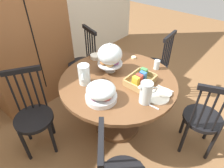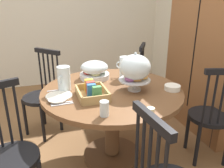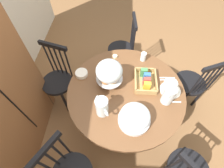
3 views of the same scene
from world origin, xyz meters
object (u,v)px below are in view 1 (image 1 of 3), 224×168
at_px(milk_pitcher, 84,75).
at_px(china_plate_large, 158,97).
at_px(dining_table, 118,94).
at_px(pastry_stand_with_dome, 110,55).
at_px(cereal_bowl, 96,56).
at_px(china_plate_small, 164,93).
at_px(drinking_glass, 157,65).
at_px(cereal_basket, 140,79).
at_px(orange_juice_pitcher, 146,93).
at_px(fruit_platter_covered, 101,92).
at_px(windsor_chair_host_seat, 155,66).
at_px(butter_dish, 134,57).
at_px(windsor_chair_far_side, 203,120).
at_px(windsor_chair_by_cabinet, 34,117).
at_px(windsor_chair_near_window, 84,64).
at_px(wooden_armoire, 22,34).

bearing_deg(milk_pitcher, china_plate_large, -67.13).
relative_size(dining_table, pastry_stand_with_dome, 3.66).
bearing_deg(pastry_stand_with_dome, cereal_bowl, 72.71).
distance_m(china_plate_small, drinking_glass, 0.45).
relative_size(cereal_basket, china_plate_small, 2.11).
height_order(orange_juice_pitcher, milk_pitcher, same).
bearing_deg(china_plate_large, drinking_glass, 31.83).
bearing_deg(fruit_platter_covered, china_plate_small, -42.16).
bearing_deg(windsor_chair_host_seat, milk_pitcher, 171.42).
relative_size(pastry_stand_with_dome, butter_dish, 5.73).
relative_size(windsor_chair_far_side, milk_pitcher, 4.50).
bearing_deg(pastry_stand_with_dome, windsor_chair_host_seat, -9.17).
distance_m(fruit_platter_covered, drinking_glass, 0.81).
relative_size(china_plate_large, butter_dish, 3.67).
bearing_deg(pastry_stand_with_dome, china_plate_small, -87.20).
height_order(windsor_chair_host_seat, butter_dish, windsor_chair_host_seat).
bearing_deg(drinking_glass, cereal_bowl, 111.52).
bearing_deg(cereal_basket, windsor_chair_by_cabinet, 141.72).
distance_m(china_plate_small, butter_dish, 0.73).
height_order(cereal_bowl, drinking_glass, drinking_glass).
xyz_separation_m(windsor_chair_near_window, milk_pitcher, (-0.55, -0.66, 0.39)).
bearing_deg(windsor_chair_by_cabinet, dining_table, -32.46).
height_order(dining_table, cereal_basket, cereal_basket).
distance_m(windsor_chair_by_cabinet, pastry_stand_with_dome, 1.04).
distance_m(pastry_stand_with_dome, cereal_bowl, 0.38).
xyz_separation_m(windsor_chair_near_window, china_plate_small, (-0.17, -1.37, 0.30)).
distance_m(windsor_chair_host_seat, orange_juice_pitcher, 1.19).
distance_m(wooden_armoire, windsor_chair_far_side, 2.35).
height_order(pastry_stand_with_dome, butter_dish, pastry_stand_with_dome).
height_order(wooden_armoire, windsor_chair_by_cabinet, wooden_armoire).
bearing_deg(windsor_chair_near_window, windsor_chair_host_seat, -52.41).
bearing_deg(fruit_platter_covered, windsor_chair_host_seat, 5.49).
distance_m(pastry_stand_with_dome, orange_juice_pitcher, 0.63).
distance_m(windsor_chair_by_cabinet, china_plate_large, 1.29).
xyz_separation_m(pastry_stand_with_dome, orange_juice_pitcher, (-0.18, -0.59, -0.10)).
distance_m(windsor_chair_far_side, drinking_glass, 0.76).
xyz_separation_m(windsor_chair_host_seat, fruit_platter_covered, (-1.27, -0.12, 0.37)).
bearing_deg(cereal_basket, dining_table, 118.03).
bearing_deg(wooden_armoire, china_plate_small, -77.37).
relative_size(windsor_chair_near_window, pastry_stand_with_dome, 2.83).
height_order(windsor_chair_by_cabinet, windsor_chair_far_side, same).
bearing_deg(windsor_chair_by_cabinet, orange_juice_pitcher, -53.15).
bearing_deg(milk_pitcher, orange_juice_pitcher, -75.36).
xyz_separation_m(china_plate_large, butter_dish, (0.46, 0.61, 0.01)).
xyz_separation_m(windsor_chair_far_side, windsor_chair_host_seat, (0.59, 0.91, 0.00)).
bearing_deg(fruit_platter_covered, wooden_armoire, 88.06).
xyz_separation_m(orange_juice_pitcher, butter_dish, (0.59, 0.55, -0.09)).
bearing_deg(fruit_platter_covered, windsor_chair_near_window, 56.95).
bearing_deg(butter_dish, windsor_chair_near_window, 105.26).
distance_m(pastry_stand_with_dome, china_plate_large, 0.68).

